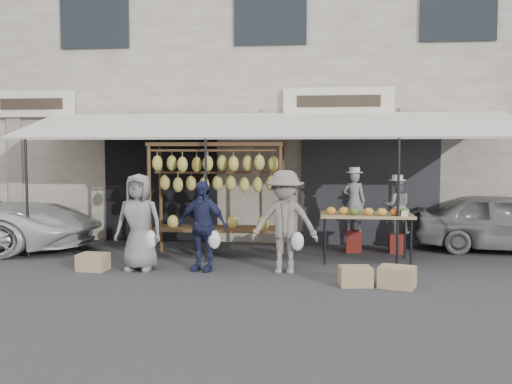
# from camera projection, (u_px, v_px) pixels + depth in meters

# --- Properties ---
(ground_plane) EXTENTS (90.00, 90.00, 0.00)m
(ground_plane) POSITION_uv_depth(u_px,v_px,m) (252.00, 277.00, 9.42)
(ground_plane) COLOR #2D2D30
(shophouse) EXTENTS (24.00, 6.15, 7.30)m
(shophouse) POSITION_uv_depth(u_px,v_px,m) (279.00, 93.00, 15.59)
(shophouse) COLOR beige
(shophouse) RESTS_ON ground_plane
(awning) EXTENTS (10.00, 2.35, 2.92)m
(awning) POSITION_uv_depth(u_px,v_px,m) (266.00, 126.00, 11.49)
(awning) COLOR silver
(awning) RESTS_ON ground_plane
(banana_rack) EXTENTS (2.60, 0.90, 2.24)m
(banana_rack) POSITION_uv_depth(u_px,v_px,m) (217.00, 177.00, 11.03)
(banana_rack) COLOR #4F331F
(banana_rack) RESTS_ON ground_plane
(produce_table) EXTENTS (1.70, 0.90, 1.04)m
(produce_table) POSITION_uv_depth(u_px,v_px,m) (367.00, 215.00, 10.59)
(produce_table) COLOR tan
(produce_table) RESTS_ON ground_plane
(vendor_left) EXTENTS (0.51, 0.39, 1.23)m
(vendor_left) POSITION_uv_depth(u_px,v_px,m) (354.00, 201.00, 11.62)
(vendor_left) COLOR gray
(vendor_left) RESTS_ON stool_left
(vendor_right) EXTENTS (0.55, 0.43, 1.11)m
(vendor_right) POSITION_uv_depth(u_px,v_px,m) (397.00, 206.00, 11.50)
(vendor_right) COLOR gray
(vendor_right) RESTS_ON stool_right
(customer_left) EXTENTS (0.85, 0.57, 1.68)m
(customer_left) POSITION_uv_depth(u_px,v_px,m) (139.00, 222.00, 9.86)
(customer_left) COLOR slate
(customer_left) RESTS_ON ground_plane
(customer_mid) EXTENTS (0.98, 0.61, 1.56)m
(customer_mid) POSITION_uv_depth(u_px,v_px,m) (202.00, 226.00, 9.85)
(customer_mid) COLOR #22264B
(customer_mid) RESTS_ON ground_plane
(customer_right) EXTENTS (1.16, 0.70, 1.75)m
(customer_right) POSITION_uv_depth(u_px,v_px,m) (285.00, 222.00, 9.66)
(customer_right) COLOR slate
(customer_right) RESTS_ON ground_plane
(stool_left) EXTENTS (0.37, 0.37, 0.43)m
(stool_left) POSITION_uv_depth(u_px,v_px,m) (354.00, 241.00, 11.68)
(stool_left) COLOR maroon
(stool_left) RESTS_ON ground_plane
(stool_right) EXTENTS (0.36, 0.36, 0.40)m
(stool_right) POSITION_uv_depth(u_px,v_px,m) (396.00, 243.00, 11.56)
(stool_right) COLOR maroon
(stool_right) RESTS_ON ground_plane
(crate_near_a) EXTENTS (0.53, 0.42, 0.29)m
(crate_near_a) POSITION_uv_depth(u_px,v_px,m) (356.00, 276.00, 8.77)
(crate_near_a) COLOR tan
(crate_near_a) RESTS_ON ground_plane
(crate_near_b) EXTENTS (0.63, 0.55, 0.32)m
(crate_near_b) POSITION_uv_depth(u_px,v_px,m) (397.00, 277.00, 8.67)
(crate_near_b) COLOR tan
(crate_near_b) RESTS_ON ground_plane
(crate_far) EXTENTS (0.52, 0.42, 0.29)m
(crate_far) POSITION_uv_depth(u_px,v_px,m) (93.00, 262.00, 9.89)
(crate_far) COLOR tan
(crate_far) RESTS_ON ground_plane
(sedan) EXTENTS (3.79, 2.05, 1.22)m
(sedan) POSITION_uv_depth(u_px,v_px,m) (506.00, 222.00, 11.67)
(sedan) COLOR gray
(sedan) RESTS_ON ground_plane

